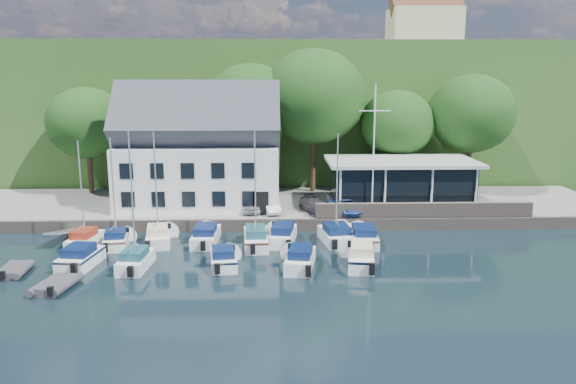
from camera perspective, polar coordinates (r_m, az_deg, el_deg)
name	(u,v)px	position (r m, az deg, el deg)	size (l,w,h in m)	color
ground	(282,279)	(35.55, -0.64, -8.87)	(180.00, 180.00, 0.00)	black
quay	(278,207)	(52.16, -1.02, -1.51)	(60.00, 13.00, 1.00)	gray
quay_face	(279,225)	(45.86, -0.91, -3.39)	(60.00, 0.30, 1.00)	#6D6157
hillside	(274,102)	(95.34, -1.39, 9.16)	(160.00, 75.00, 16.00)	#2F501E
field_patch	(318,53)	(103.65, 3.12, 13.87)	(50.00, 30.00, 0.30)	#4C5A2D
farmhouse	(424,22)	(88.49, 13.64, 16.46)	(10.40, 7.00, 8.20)	beige
harbor_building	(200,157)	(50.66, -8.98, 3.53)	(14.40, 8.20, 8.70)	white
club_pavilion	(400,182)	(51.48, 11.33, 0.98)	(13.20, 7.20, 4.10)	black
seawall	(424,210)	(47.67, 13.66, -1.78)	(18.00, 0.50, 1.20)	#6D6157
gangway	(67,240)	(46.85, -21.56, -4.56)	(1.20, 6.00, 1.40)	silver
car_silver	(250,204)	(48.27, -3.86, -1.24)	(1.53, 3.80, 1.29)	#BCBCC2
car_white	(272,206)	(47.85, -1.63, -1.44)	(1.19, 3.41, 1.12)	silver
car_dgrey	(314,205)	(48.12, 2.62, -1.32)	(1.68, 4.12, 1.20)	#333339
car_blue	(346,206)	(47.82, 5.88, -1.40)	(1.49, 3.78, 1.29)	navy
flagpole	(374,150)	(47.03, 8.70, 4.20)	(2.60, 0.20, 10.82)	white
tree_0	(88,141)	(58.20, -19.65, 4.92)	(7.62, 7.62, 10.42)	#12340F
tree_1	(163,148)	(57.16, -12.58, 4.40)	(6.45, 6.45, 8.81)	#12340F
tree_2	(251,128)	(55.86, -3.79, 6.47)	(9.26, 9.26, 12.66)	#12340F
tree_3	(313,121)	(55.67, 2.58, 7.19)	(10.29, 10.29, 14.06)	#12340F
tree_4	(396,141)	(56.86, 10.94, 5.07)	(7.38, 7.38, 10.08)	#12340F
tree_5	(470,134)	(58.58, 18.02, 5.66)	(8.50, 8.50, 11.62)	#12340F
boat_r1_0	(81,191)	(43.57, -20.26, 0.07)	(1.76, 5.23, 8.45)	white
boat_r1_1	(113,193)	(42.88, -17.31, -0.05)	(1.81, 4.95, 8.25)	white
boat_r1_2	(156,188)	(42.79, -13.26, 0.44)	(1.91, 5.71, 8.67)	white
boat_r1_3	(206,234)	(43.12, -8.35, -4.22)	(1.96, 6.51, 1.44)	white
boat_r1_4	(255,185)	(41.05, -3.36, 0.68)	(1.88, 6.66, 9.25)	white
boat_r1_5	(283,233)	(42.76, -0.55, -4.19)	(1.88, 6.33, 1.50)	white
boat_r1_6	(337,185)	(41.98, 5.00, 0.76)	(2.19, 5.88, 9.04)	white
boat_r1_7	(363,235)	(42.84, 7.68, -4.31)	(2.09, 6.27, 1.44)	white
boat_r2_0	(80,256)	(40.06, -20.35, -6.08)	(2.07, 5.54, 1.50)	white
boat_r2_1	(132,205)	(37.59, -15.52, -1.31)	(1.78, 5.48, 8.59)	white
boat_r2_2	(223,257)	(37.81, -6.58, -6.56)	(1.84, 4.92, 1.36)	white
boat_r2_3	(300,257)	(37.39, 1.26, -6.61)	(1.84, 5.96, 1.47)	white
boat_r2_4	(361,255)	(38.00, 7.42, -6.32)	(1.83, 6.02, 1.57)	white
dinghy_0	(14,269)	(40.37, -26.05, -7.03)	(1.80, 2.99, 0.70)	#3C3B41
dinghy_1	(56,284)	(36.54, -22.53, -8.59)	(1.97, 3.28, 0.76)	#3C3B41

